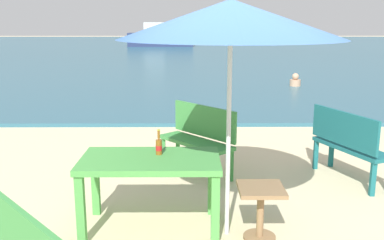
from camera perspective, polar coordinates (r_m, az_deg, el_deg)
The scene contains 9 objects.
sea_water at distance 33.72m, azimuth 0.41°, elevation 9.24°, with size 120.00×50.00×0.08m, color #2D6075.
picnic_table_green at distance 4.49m, azimuth -5.41°, elevation -6.25°, with size 1.40×0.80×0.76m.
beer_bottle_amber at distance 4.53m, azimuth -4.32°, elevation -3.34°, with size 0.07×0.07×0.26m.
patio_umbrella at distance 4.11m, azimuth 5.04°, elevation 12.86°, with size 2.10×2.10×2.30m.
side_table_wood at distance 4.41m, azimuth 8.88°, elevation -10.85°, with size 0.44×0.44×0.54m.
bench_teal_center at distance 6.18m, azimuth 19.58°, elevation -2.67°, with size 0.78×1.25×0.95m.
bench_green_left at distance 6.15m, azimuth 0.95°, elevation -1.98°, with size 1.07×1.13×0.95m.
swimmer_person at distance 14.37m, azimuth 13.25°, elevation 4.95°, with size 0.34×0.34×0.41m.
boat_barge at distance 36.16m, azimuth -4.21°, elevation 10.59°, with size 5.24×1.43×1.90m.
Camera 1 is at (-0.49, -3.65, 2.11)m, focal length 41.11 mm.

